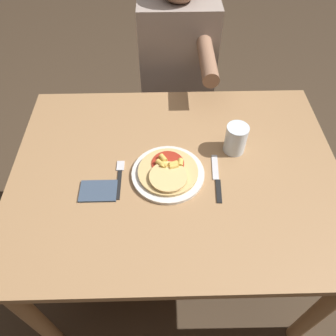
% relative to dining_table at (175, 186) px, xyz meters
% --- Properties ---
extents(ground_plane, '(8.00, 8.00, 0.00)m').
position_rel_dining_table_xyz_m(ground_plane, '(0.00, 0.00, -0.65)').
color(ground_plane, '#423323').
extents(dining_table, '(1.22, 0.93, 0.76)m').
position_rel_dining_table_xyz_m(dining_table, '(0.00, 0.00, 0.00)').
color(dining_table, '#9E754C').
rests_on(dining_table, ground_plane).
extents(plate, '(0.27, 0.27, 0.01)m').
position_rel_dining_table_xyz_m(plate, '(-0.03, -0.03, 0.11)').
color(plate, silver).
rests_on(plate, dining_table).
extents(pizza, '(0.22, 0.22, 0.04)m').
position_rel_dining_table_xyz_m(pizza, '(-0.03, -0.03, 0.13)').
color(pizza, tan).
rests_on(pizza, plate).
extents(fork, '(0.03, 0.18, 0.00)m').
position_rel_dining_table_xyz_m(fork, '(-0.21, -0.03, 0.11)').
color(fork, black).
rests_on(fork, dining_table).
extents(knife, '(0.03, 0.22, 0.00)m').
position_rel_dining_table_xyz_m(knife, '(0.15, -0.05, 0.11)').
color(knife, black).
rests_on(knife, dining_table).
extents(drinking_glass, '(0.08, 0.08, 0.12)m').
position_rel_dining_table_xyz_m(drinking_glass, '(0.23, 0.10, 0.16)').
color(drinking_glass, silver).
rests_on(drinking_glass, dining_table).
extents(napkin, '(0.13, 0.09, 0.01)m').
position_rel_dining_table_xyz_m(napkin, '(-0.28, -0.09, 0.11)').
color(napkin, '#38475B').
rests_on(napkin, dining_table).
extents(person_diner, '(0.38, 0.52, 1.23)m').
position_rel_dining_table_xyz_m(person_diner, '(0.04, 0.74, 0.07)').
color(person_diner, '#2D2D38').
rests_on(person_diner, ground_plane).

